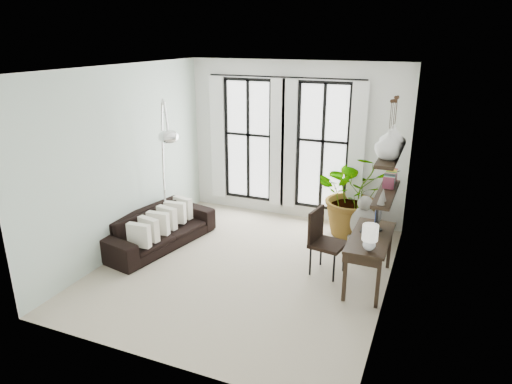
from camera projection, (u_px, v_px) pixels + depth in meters
The scene contains 16 objects.
floor at pixel (245, 267), 7.55m from camera, with size 5.00×5.00×0.00m, color #B4A88F.
ceiling at pixel (243, 68), 6.51m from camera, with size 5.00×5.00×0.00m, color white.
wall_left at pixel (125, 161), 7.84m from camera, with size 5.00×5.00×0.00m, color silver.
wall_right at pixel (395, 193), 6.21m from camera, with size 5.00×5.00×0.00m, color white.
wall_back at pixel (294, 142), 9.21m from camera, with size 4.50×4.50×0.00m, color white.
windows at pixel (284, 144), 9.23m from camera, with size 3.26×0.13×2.65m.
wall_shelves at pixel (388, 178), 6.48m from camera, with size 0.25×1.30×0.60m.
sofa at pixel (159, 228), 8.27m from camera, with size 2.22×0.87×0.65m, color black.
throw_pillows at pixel (163, 220), 8.17m from camera, with size 0.40×1.52×0.40m.
plant at pixel (355, 193), 8.56m from camera, with size 1.49×1.29×1.65m, color #2D7228.
desk at pixel (370, 241), 6.78m from camera, with size 0.58×1.36×1.20m.
desk_chair at pixel (323, 237), 7.23m from camera, with size 0.58×0.58×1.06m.
arc_lamp at pixel (165, 140), 7.90m from camera, with size 0.77×0.73×2.63m.
buddha at pixel (363, 225), 8.19m from camera, with size 0.54×0.54×0.97m.
vase_a at pixel (389, 145), 6.05m from camera, with size 0.37×0.37×0.38m, color white.
vase_b at pixel (393, 139), 6.40m from camera, with size 0.37×0.37×0.38m, color white.
Camera 1 is at (2.74, -6.15, 3.64)m, focal length 32.00 mm.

